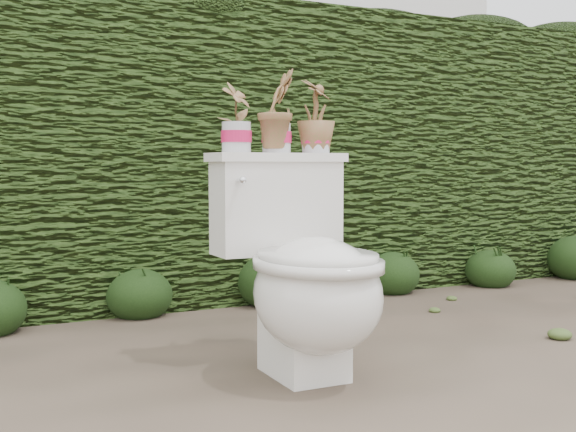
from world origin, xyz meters
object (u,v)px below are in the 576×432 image
potted_plant_center (277,113)px  potted_plant_right (316,118)px  toilet (306,275)px  potted_plant_left (236,119)px

potted_plant_center → potted_plant_right: (0.16, -0.00, -0.02)m
toilet → potted_plant_right: (0.17, 0.24, 0.55)m
toilet → potted_plant_center: potted_plant_center is taller
toilet → potted_plant_left: potted_plant_left is taller
potted_plant_center → potted_plant_right: 0.16m
potted_plant_left → potted_plant_right: bearing=-30.8°
potted_plant_left → toilet: bearing=-87.3°
potted_plant_left → potted_plant_center: bearing=-30.8°
potted_plant_center → potted_plant_right: size_ratio=1.12×
potted_plant_left → potted_plant_center: size_ratio=0.81×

